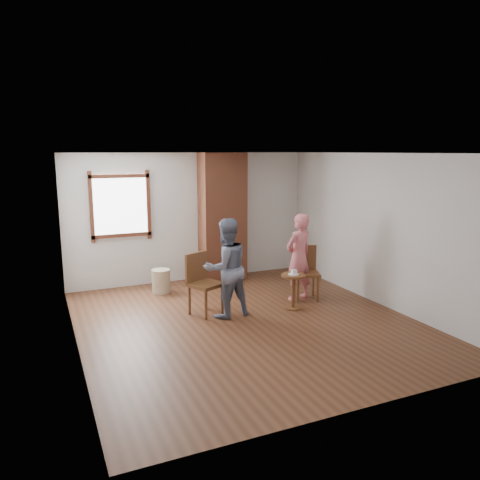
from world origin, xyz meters
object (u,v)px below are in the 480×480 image
Objects in this scene: dining_chair_right at (305,269)px; side_table at (293,286)px; stoneware_crock at (161,281)px; dining_chair_left at (202,280)px; person_pink at (299,257)px; man at (226,268)px.

dining_chair_right is 0.68m from side_table.
stoneware_crock is 0.44× the size of dining_chair_left.
dining_chair_left is (0.34, -1.39, 0.34)m from stoneware_crock.
dining_chair_left reaches higher than side_table.
side_table is (1.47, -0.42, -0.16)m from dining_chair_left.
stoneware_crock is 0.28× the size of person_pink.
dining_chair_right is at bearing 171.33° from person_pink.
dining_chair_right reaches higher than stoneware_crock.
side_table is 0.39× the size of person_pink.
man is (0.30, -0.30, 0.24)m from dining_chair_left.
side_table is at bearing -119.49° from dining_chair_right.
person_pink reaches higher than dining_chair_left.
stoneware_crock is at bearing 78.91° from dining_chair_left.
man is 1.03× the size of person_pink.
man is at bearing -69.42° from dining_chair_left.
side_table reaches higher than stoneware_crock.
dining_chair_left reaches higher than dining_chair_right.
dining_chair_right is 1.59× the size of side_table.
person_pink is (1.52, 0.30, -0.02)m from man.
person_pink is at bearing 50.20° from side_table.
stoneware_crock is 0.74× the size of side_table.
dining_chair_left is at bearing -160.24° from dining_chair_right.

